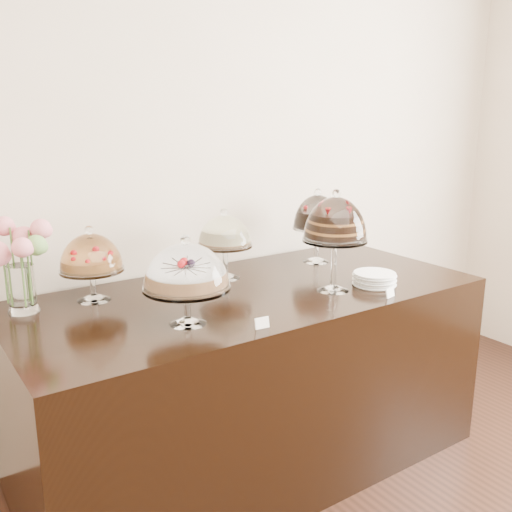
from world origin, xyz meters
TOP-DOWN VIEW (x-y plane):
  - wall_back at (0.00, 3.00)m, footprint 5.00×0.04m
  - display_counter at (0.07, 2.45)m, footprint 2.20×1.00m
  - cake_stand_sugar_sponge at (-0.36, 2.24)m, footprint 0.35×0.35m
  - cake_stand_choco_layer at (0.40, 2.24)m, footprint 0.30×0.30m
  - cake_stand_cheesecake at (0.09, 2.70)m, footprint 0.27×0.27m
  - cake_stand_dark_choco at (0.67, 2.69)m, footprint 0.27×0.27m
  - cake_stand_fruit_tart at (-0.58, 2.73)m, footprint 0.28×0.28m
  - flower_vase at (-0.89, 2.75)m, footprint 0.30×0.29m
  - plate_stack at (0.62, 2.19)m, footprint 0.21×0.21m
  - price_card_left at (-0.15, 2.03)m, footprint 0.06×0.02m
  - price_card_right at (0.55, 2.02)m, footprint 0.06×0.03m

SIDE VIEW (x-z plane):
  - display_counter at x=0.07m, z-range 0.00..0.90m
  - price_card_left at x=-0.15m, z-range 0.90..0.94m
  - price_card_right at x=0.55m, z-range 0.90..0.94m
  - plate_stack at x=0.62m, z-range 0.90..0.96m
  - cake_stand_fruit_tart at x=-0.58m, z-range 0.93..1.27m
  - cake_stand_sugar_sponge at x=-0.36m, z-range 0.94..1.30m
  - cake_stand_cheesecake at x=0.09m, z-range 0.95..1.31m
  - flower_vase at x=-0.89m, z-range 0.95..1.34m
  - cake_stand_dark_choco at x=0.67m, z-range 0.96..1.37m
  - cake_stand_choco_layer at x=0.40m, z-range 0.98..1.46m
  - wall_back at x=0.00m, z-range 0.00..3.00m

